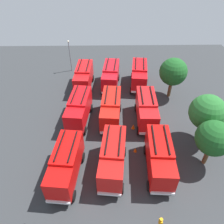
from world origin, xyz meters
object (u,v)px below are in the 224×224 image
object	(u,v)px
fire_truck_5	(113,157)
tree_2	(214,138)
fire_truck_2	(66,163)
traffic_cone_0	(135,150)
fire_truck_4	(111,108)
traffic_cone_1	(133,126)
tree_1	(207,112)
fire_truck_1	(79,108)
lamppost	(70,53)
tree_0	(173,72)
fire_truck_3	(111,75)
firefighter_1	(160,223)
fire_truck_8	(160,156)
fire_truck_0	(84,77)
fire_truck_7	(146,109)
fire_truck_6	(139,75)

from	to	relation	value
fire_truck_5	tree_2	xyz separation A→B (m)	(-0.77, 10.74, 1.93)
fire_truck_2	traffic_cone_0	bearing A→B (deg)	118.84
fire_truck_4	fire_truck_5	size ratio (longest dim) A/B	0.99
traffic_cone_1	tree_1	bearing A→B (deg)	75.81
fire_truck_1	traffic_cone_0	size ratio (longest dim) A/B	12.36
lamppost	tree_0	bearing A→B (deg)	62.28
traffic_cone_1	traffic_cone_0	bearing A→B (deg)	-1.81
tree_2	tree_1	bearing A→B (deg)	171.42
fire_truck_3	firefighter_1	xyz separation A→B (m)	(24.20, 4.06, -1.13)
fire_truck_2	fire_truck_3	world-z (taller)	same
fire_truck_8	tree_2	size ratio (longest dim) A/B	1.21
fire_truck_0	fire_truck_2	distance (m)	18.14
traffic_cone_1	fire_truck_8	bearing A→B (deg)	17.44
traffic_cone_0	lamppost	world-z (taller)	lamppost
fire_truck_0	fire_truck_4	world-z (taller)	same
fire_truck_7	fire_truck_8	xyz separation A→B (m)	(8.33, 0.24, 0.00)
fire_truck_2	firefighter_1	size ratio (longest dim) A/B	4.09
traffic_cone_0	lamppost	xyz separation A→B (m)	(-21.05, -10.51, 3.29)
traffic_cone_0	fire_truck_8	bearing A→B (deg)	41.17
fire_truck_0	tree_0	world-z (taller)	tree_0
tree_1	traffic_cone_0	bearing A→B (deg)	-76.45
fire_truck_4	fire_truck_6	distance (m)	10.62
fire_truck_3	tree_0	bearing A→B (deg)	77.88
fire_truck_3	fire_truck_4	distance (m)	9.18
fire_truck_8	lamppost	xyz separation A→B (m)	(-23.61, -12.75, 1.43)
fire_truck_0	fire_truck_7	size ratio (longest dim) A/B	1.00
tree_2	traffic_cone_0	world-z (taller)	tree_2
fire_truck_1	lamppost	world-z (taller)	lamppost
tree_0	tree_1	bearing A→B (deg)	9.59
fire_truck_2	fire_truck_3	distance (m)	19.09
fire_truck_1	fire_truck_8	bearing A→B (deg)	54.56
fire_truck_1	traffic_cone_0	bearing A→B (deg)	57.02
fire_truck_2	fire_truck_8	xyz separation A→B (m)	(-0.75, 10.05, 0.00)
tree_1	tree_2	size ratio (longest dim) A/B	1.10
traffic_cone_0	fire_truck_5	bearing A→B (deg)	-47.88
traffic_cone_0	lamppost	size ratio (longest dim) A/B	0.10
fire_truck_2	tree_0	size ratio (longest dim) A/B	1.12
fire_truck_4	traffic_cone_1	bearing A→B (deg)	64.56
lamppost	tree_2	bearing A→B (deg)	38.86
fire_truck_3	tree_1	distance (m)	17.45
fire_truck_4	traffic_cone_0	world-z (taller)	fire_truck_4
fire_truck_5	tree_0	bearing A→B (deg)	152.84
fire_truck_0	traffic_cone_1	size ratio (longest dim) A/B	10.31
traffic_cone_0	tree_0	bearing A→B (deg)	150.36
fire_truck_2	tree_2	world-z (taller)	tree_2
tree_1	fire_truck_4	bearing A→B (deg)	-108.85
fire_truck_6	fire_truck_8	bearing A→B (deg)	7.51
fire_truck_3	fire_truck_5	distance (m)	17.69
fire_truck_6	tree_2	size ratio (longest dim) A/B	1.23
fire_truck_8	fire_truck_7	bearing A→B (deg)	-174.82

